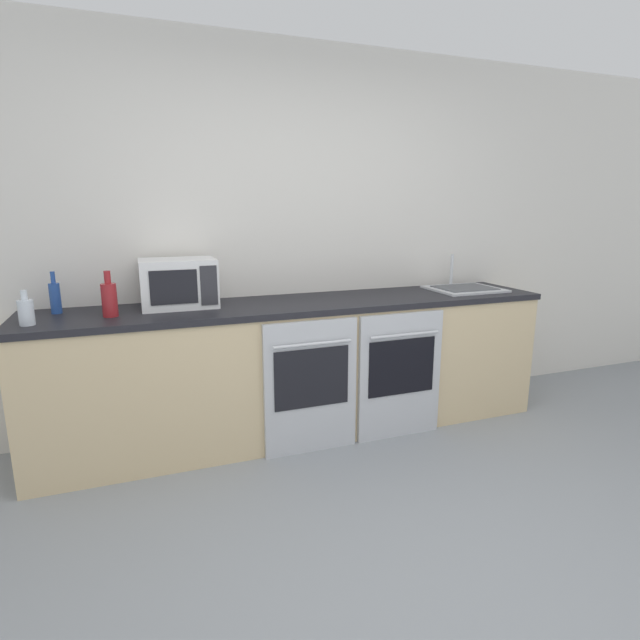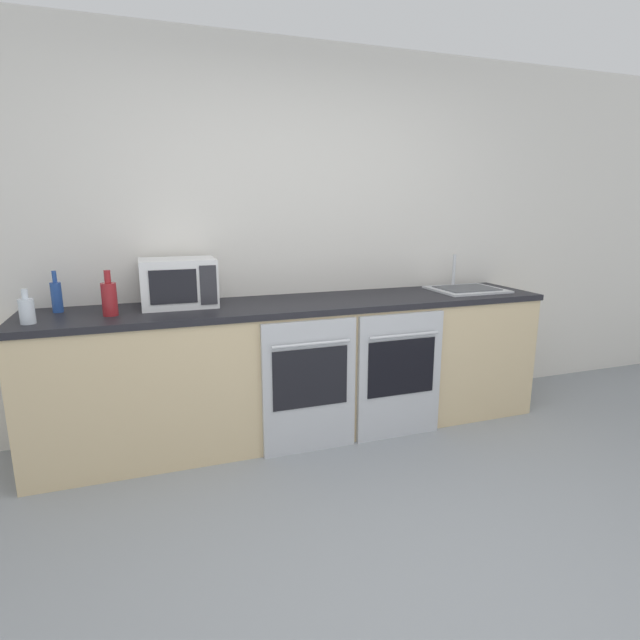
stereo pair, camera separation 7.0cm
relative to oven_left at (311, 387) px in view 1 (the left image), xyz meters
The scene contains 10 objects.
ground_plane 1.48m from the oven_left, 87.89° to the right, with size 16.00×16.00×0.00m, color gray.
wall_back 1.10m from the oven_left, 85.57° to the left, with size 10.00×0.06×2.60m.
counter_back 0.34m from the oven_left, 81.02° to the left, with size 3.41×0.65×0.91m.
oven_left is the anchor object (origin of this frame).
oven_right 0.63m from the oven_left, ahead, with size 0.60×0.06×0.85m.
microwave 1.04m from the oven_left, 148.83° to the left, with size 0.45×0.33×0.30m.
bottle_blue 1.60m from the oven_left, 161.40° to the left, with size 0.06×0.06×0.25m.
bottle_clear 1.63m from the oven_left, behind, with size 0.08×0.08×0.19m.
bottle_red 1.28m from the oven_left, 166.21° to the left, with size 0.09×0.09×0.26m.
sink 1.48m from the oven_left, 14.63° to the left, with size 0.51×0.44×0.25m.
Camera 1 is at (-1.02, -1.33, 1.51)m, focal length 28.00 mm.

